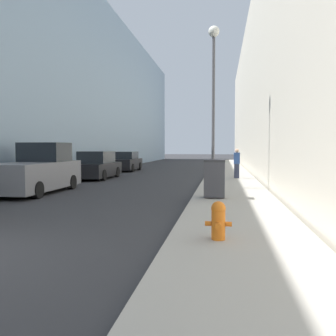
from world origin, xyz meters
name	(u,v)px	position (x,y,z in m)	size (l,w,h in m)	color
sidewalk_right	(229,177)	(5.35, 18.00, 0.08)	(2.88, 60.00, 0.16)	#9E998E
building_left_glass	(45,90)	(-10.53, 26.00, 6.94)	(12.00, 60.00, 13.87)	#849EB2
building_right_stone	(325,92)	(12.89, 26.00, 6.27)	(12.00, 60.00, 12.54)	beige
fire_hydrant	(218,219)	(4.88, 1.76, 0.54)	(0.50, 0.39, 0.72)	orange
trash_bin	(214,178)	(4.69, 7.62, 0.83)	(0.72, 0.59, 1.31)	#3D3D42
lamppost	(213,80)	(4.55, 10.94, 4.75)	(0.47, 0.47, 6.85)	#4C4C51
pickup_truck	(37,171)	(-2.71, 9.40, 0.88)	(2.06, 5.12, 2.09)	slate
parked_sedan_near	(97,166)	(-2.57, 16.48, 0.75)	(1.92, 4.64, 1.65)	black
parked_sedan_far	(126,162)	(-2.72, 24.02, 0.72)	(1.83, 4.37, 1.55)	black
pedestrian_on_sidewalk	(237,163)	(5.75, 16.09, 0.99)	(0.33, 0.22, 1.66)	#2D3347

